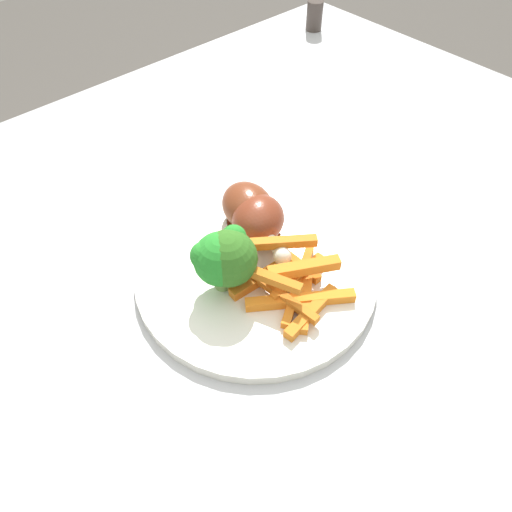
{
  "coord_description": "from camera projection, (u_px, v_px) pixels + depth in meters",
  "views": [
    {
      "loc": [
        0.29,
        0.28,
        1.15
      ],
      "look_at": [
        0.07,
        0.03,
        0.78
      ],
      "focal_mm": 34.13,
      "sensor_mm": 36.0,
      "label": 1
    }
  ],
  "objects": [
    {
      "name": "broccoli_floret_middle",
      "position": [
        220.0,
        257.0,
        0.47
      ],
      "size": [
        0.06,
        0.05,
        0.07
      ],
      "color": "#77A051",
      "rests_on": "dinner_plate"
    },
    {
      "name": "dinner_plate",
      "position": [
        256.0,
        272.0,
        0.52
      ],
      "size": [
        0.26,
        0.26,
        0.01
      ],
      "primitive_type": "cylinder",
      "color": "white",
      "rests_on": "dining_table"
    },
    {
      "name": "chicken_drumstick_near",
      "position": [
        257.0,
        222.0,
        0.53
      ],
      "size": [
        0.11,
        0.08,
        0.05
      ],
      "color": "#511C11",
      "rests_on": "dinner_plate"
    },
    {
      "name": "broccoli_floret_front",
      "position": [
        227.0,
        258.0,
        0.47
      ],
      "size": [
        0.06,
        0.06,
        0.07
      ],
      "color": "#8CAC5B",
      "rests_on": "dinner_plate"
    },
    {
      "name": "dining_table",
      "position": [
        279.0,
        285.0,
        0.65
      ],
      "size": [
        1.06,
        0.88,
        0.75
      ],
      "color": "#B7B7BC",
      "rests_on": "ground_plane"
    },
    {
      "name": "pepper_shaker",
      "position": [
        315.0,
        15.0,
        0.91
      ],
      "size": [
        0.03,
        0.03,
        0.05
      ],
      "primitive_type": "cylinder",
      "color": "#423833",
      "rests_on": "dining_table"
    },
    {
      "name": "carrot_fries_pile",
      "position": [
        290.0,
        280.0,
        0.49
      ],
      "size": [
        0.11,
        0.14,
        0.04
      ],
      "color": "orange",
      "rests_on": "dinner_plate"
    },
    {
      "name": "chicken_drumstick_far",
      "position": [
        250.0,
        209.0,
        0.54
      ],
      "size": [
        0.07,
        0.13,
        0.05
      ],
      "color": "#4F1E10",
      "rests_on": "dinner_plate"
    },
    {
      "name": "ground_plane",
      "position": [
        269.0,
        456.0,
        1.13
      ],
      "size": [
        6.0,
        6.0,
        0.0
      ],
      "primitive_type": "plane",
      "color": "#4C4742"
    }
  ]
}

